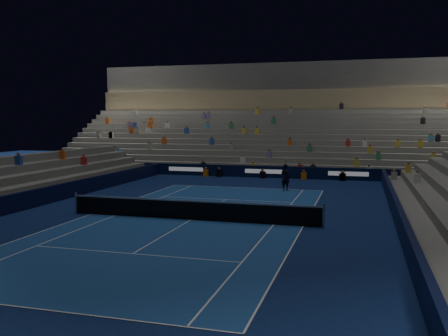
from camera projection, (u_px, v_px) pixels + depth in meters
ground at (191, 220)px, 24.11m from camera, size 90.00×90.00×0.00m
court_surface at (191, 220)px, 24.11m from camera, size 10.97×23.77×0.01m
sponsor_barrier_far at (264, 172)px, 41.79m from camera, size 44.00×0.25×1.00m
sponsor_barrier_east at (400, 221)px, 21.45m from camera, size 0.25×37.00×1.00m
sponsor_barrier_west at (23, 201)px, 26.67m from camera, size 0.25×37.00×1.00m
grandstand_main at (281, 135)px, 50.51m from camera, size 44.00×15.20×11.20m
tennis_net at (191, 210)px, 24.06m from camera, size 12.90×0.10×1.10m
tennis_player at (285, 177)px, 34.10m from camera, size 0.79×0.67×1.85m
broadcast_camera at (263, 175)px, 41.36m from camera, size 0.42×0.85×0.53m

